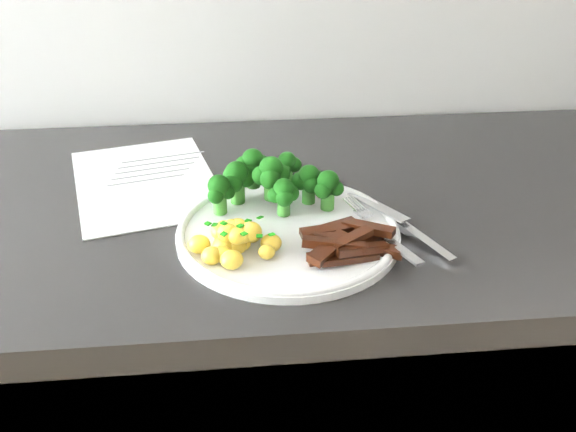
% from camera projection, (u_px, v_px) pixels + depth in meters
% --- Properties ---
extents(counter, '(2.36, 0.59, 0.89)m').
position_uv_depth(counter, '(216.00, 426.00, 1.09)').
color(counter, black).
rests_on(counter, ground).
extents(recipe_paper, '(0.26, 0.32, 0.00)m').
position_uv_depth(recipe_paper, '(146.00, 181.00, 0.93)').
color(recipe_paper, white).
rests_on(recipe_paper, counter).
extents(plate, '(0.28, 0.28, 0.02)m').
position_uv_depth(plate, '(288.00, 231.00, 0.79)').
color(plate, white).
rests_on(plate, counter).
extents(broccoli, '(0.18, 0.11, 0.07)m').
position_uv_depth(broccoli, '(273.00, 178.00, 0.83)').
color(broccoli, '#2B661F').
rests_on(broccoli, plate).
extents(potatoes, '(0.11, 0.10, 0.04)m').
position_uv_depth(potatoes, '(234.00, 240.00, 0.74)').
color(potatoes, yellow).
rests_on(potatoes, plate).
extents(beef_strips, '(0.12, 0.11, 0.03)m').
position_uv_depth(beef_strips, '(347.00, 242.00, 0.75)').
color(beef_strips, black).
rests_on(beef_strips, plate).
extents(fork, '(0.07, 0.17, 0.02)m').
position_uv_depth(fork, '(383.00, 233.00, 0.77)').
color(fork, silver).
rests_on(fork, plate).
extents(knife, '(0.10, 0.18, 0.02)m').
position_uv_depth(knife, '(412.00, 232.00, 0.79)').
color(knife, silver).
rests_on(knife, plate).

